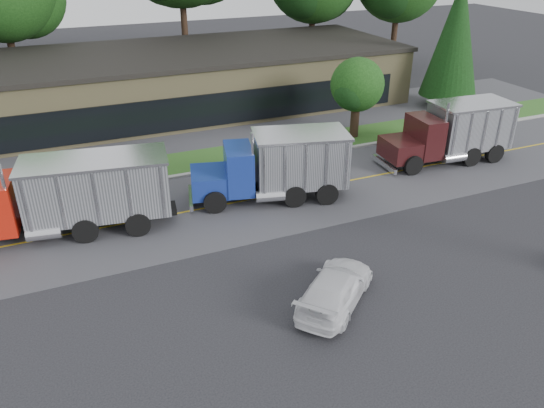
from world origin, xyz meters
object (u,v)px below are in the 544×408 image
(dump_truck_blue, at_px, (279,164))
(dump_truck_maroon, at_px, (454,131))
(dump_truck_red, at_px, (63,195))
(rally_car, at_px, (335,288))

(dump_truck_blue, distance_m, dump_truck_maroon, 11.31)
(dump_truck_red, height_order, rally_car, dump_truck_red)
(dump_truck_blue, bearing_deg, dump_truck_maroon, -163.21)
(dump_truck_red, distance_m, dump_truck_maroon, 21.34)
(dump_truck_red, height_order, dump_truck_maroon, same)
(dump_truck_maroon, bearing_deg, dump_truck_red, 4.40)
(dump_truck_red, distance_m, rally_car, 12.54)
(rally_car, bearing_deg, dump_truck_blue, -51.73)
(dump_truck_blue, xyz_separation_m, dump_truck_maroon, (11.30, 0.54, -0.00))
(dump_truck_red, distance_m, dump_truck_blue, 10.06)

